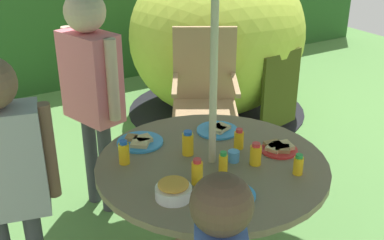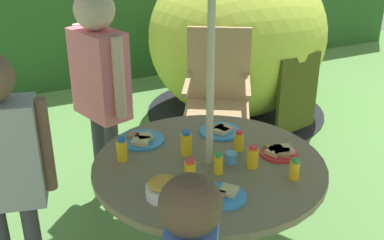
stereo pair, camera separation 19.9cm
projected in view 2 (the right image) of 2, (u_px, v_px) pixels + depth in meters
The scene contains 19 objects.
hedge_backdrop at pixel (59, 9), 5.24m from camera, with size 9.00×0.70×1.60m, color #285623.
garden_table at pixel (209, 192), 2.47m from camera, with size 1.16×1.16×0.69m.
wooden_chair at pixel (218, 93), 3.60m from camera, with size 0.66×0.66×1.04m.
dome_tent at pixel (238, 37), 4.41m from camera, with size 2.03×2.03×1.49m.
child_in_pink_shirt at pixel (100, 74), 2.94m from camera, with size 0.31×0.46×1.43m.
child_in_grey_shirt at pixel (2, 155), 2.15m from camera, with size 0.44×0.27×1.33m.
snack_bowl at pixel (164, 188), 2.10m from camera, with size 0.16×0.16×0.09m.
plate_mid_left at pixel (222, 196), 2.11m from camera, with size 0.21×0.21×0.03m.
plate_front_edge at pixel (279, 152), 2.47m from camera, with size 0.19×0.19×0.03m.
plate_far_left at pixel (141, 139), 2.60m from camera, with size 0.25×0.25×0.03m.
plate_center_front at pixel (221, 131), 2.70m from camera, with size 0.23×0.23×0.03m.
juice_bottle_near_left at pixel (239, 141), 2.50m from camera, with size 0.05×0.05×0.11m.
juice_bottle_near_right at pixel (294, 170), 2.24m from camera, with size 0.05×0.05×0.11m.
juice_bottle_far_right at pixel (190, 172), 2.19m from camera, with size 0.05×0.05×0.13m.
juice_bottle_center_back at pixel (218, 164), 2.28m from camera, with size 0.04×0.04×0.11m.
juice_bottle_mid_right at pixel (186, 143), 2.45m from camera, with size 0.06×0.06×0.13m.
juice_bottle_back_edge at pixel (253, 157), 2.34m from camera, with size 0.06×0.06×0.12m.
juice_bottle_spot_a at pixel (122, 150), 2.39m from camera, with size 0.05×0.05×0.13m.
cup_near at pixel (231, 158), 2.38m from camera, with size 0.06×0.06×0.06m, color #4C99D8.
Camera 2 is at (-0.99, -1.85, 1.89)m, focal length 44.96 mm.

